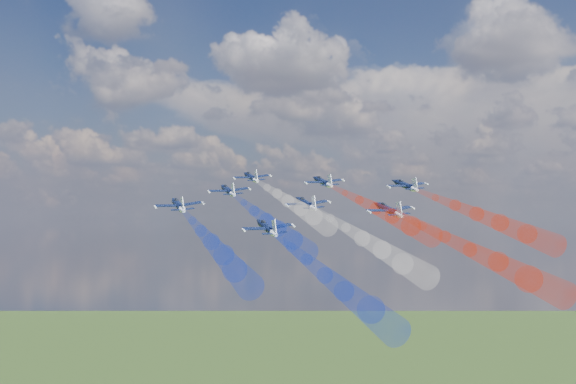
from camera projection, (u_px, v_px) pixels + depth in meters
The scene contains 16 objects.
jet_lead at pixel (251, 177), 160.98m from camera, with size 8.93×11.17×2.98m, color black, non-canonical shape.
trail_lead at pixel (288, 201), 137.98m from camera, with size 3.72×40.17×3.72m, color white, non-canonical shape.
jet_inner_left at pixel (228, 190), 146.32m from camera, with size 8.93×11.17×2.98m, color black, non-canonical shape.
trail_inner_left at pixel (266, 220), 123.32m from camera, with size 3.72×40.17×3.72m, color #1835CF, non-canonical shape.
jet_inner_right at pixel (323, 182), 152.38m from camera, with size 8.93×11.17×2.98m, color black, non-canonical shape.
trail_inner_right at pixel (375, 208), 129.38m from camera, with size 3.72×40.17×3.72m, color red, non-canonical shape.
jet_outer_left at pixel (178, 205), 127.77m from camera, with size 8.93×11.17×2.98m, color black, non-canonical shape.
trail_outer_left at pixel (211, 243), 104.77m from camera, with size 3.72×40.17×3.72m, color #1835CF, non-canonical shape.
jet_center_third at pixel (306, 204), 135.84m from camera, with size 8.93×11.17×2.98m, color black, non-canonical shape.
trail_center_third at pixel (363, 238), 112.84m from camera, with size 3.72×40.17×3.72m, color white, non-canonical shape.
jet_outer_right at pixel (405, 185), 144.58m from camera, with size 8.93×11.17×2.98m, color black, non-canonical shape.
trail_outer_right at pixel (477, 214), 121.59m from camera, with size 3.72×40.17×3.72m, color red, non-canonical shape.
jet_rear_left at pixel (267, 228), 117.93m from camera, with size 8.93×11.17×2.98m, color black, non-canonical shape.
trail_rear_left at pixel (325, 275), 94.93m from camera, with size 3.72×40.17×3.72m, color #1835CF, non-canonical shape.
jet_rear_right at pixel (389, 210), 125.68m from camera, with size 8.93×11.17×2.98m, color black, non-canonical shape.
trail_rear_right at pixel (469, 249), 102.68m from camera, with size 3.72×40.17×3.72m, color red, non-canonical shape.
Camera 1 is at (49.98, -118.54, 129.94)m, focal length 44.40 mm.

